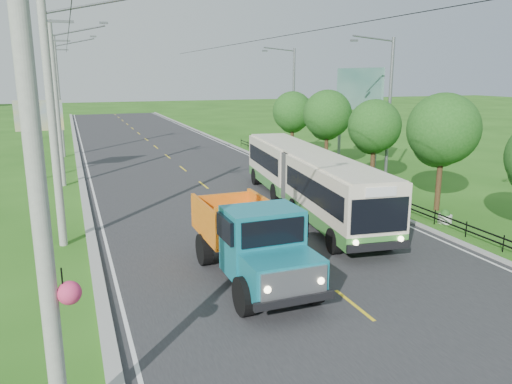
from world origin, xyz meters
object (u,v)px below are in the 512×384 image
pole_far (59,96)px  bus (308,176)px  billboard_right (358,95)px  planter_near (445,217)px  tree_fifth (327,117)px  streetlight_far (292,97)px  planter_mid (355,183)px  dump_truck (252,236)px  billboard_left (39,121)px  tree_fourth (374,129)px  streetlight_mid (387,107)px  pole_nearest (42,190)px  pole_mid (57,104)px  tree_third (442,133)px  tree_back (292,114)px  pole_near (53,121)px  planter_far (299,162)px

pole_far → bus: size_ratio=0.63×
billboard_right → planter_near: bearing=-104.8°
tree_fifth → bus: tree_fifth is taller
streetlight_far → planter_mid: (-2.04, -14.00, -4.62)m
bus → dump_truck: 9.42m
bus → dump_truck: size_ratio=2.37×
bus → pole_far: bearing=124.2°
tree_fifth → billboard_left: size_ratio=1.12×
tree_fourth → bus: 7.60m
tree_fifth → streetlight_far: (0.79, 7.86, 1.05)m
streetlight_mid → billboard_left: streetlight_mid is taller
planter_near → pole_nearest: bearing=-151.9°
pole_nearest → dump_truck: (5.99, 5.91, -3.37)m
pole_far → pole_mid: bearing=-90.0°
tree_fourth → bus: (-6.35, -3.78, -1.78)m
planter_near → billboard_left: size_ratio=0.13×
streetlight_mid → planter_near: bearing=-104.3°
pole_mid → tree_fifth: (18.12, -0.86, -1.24)m
tree_fourth → dump_truck: bearing=-137.1°
streetlight_far → tree_third: bearing=-92.3°
billboard_left → tree_back: bearing=6.3°
tree_fifth → planter_mid: tree_fifth is taller
tree_fifth → planter_near: 14.64m
planter_mid → billboard_right: bearing=58.3°
tree_fourth → planter_mid: bearing=-173.6°
pole_near → pole_far: 24.00m
billboard_right → dump_truck: billboard_right is taller
pole_nearest → tree_third: pole_nearest is taller
planter_far → bus: bearing=-113.6°
tree_fourth → dump_truck: tree_fourth is taller
pole_near → tree_third: (18.12, -0.86, -1.11)m
pole_nearest → streetlight_mid: bearing=42.0°
tree_fourth → streetlight_mid: bearing=-10.1°
pole_far → planter_near: pole_far is taller
billboard_left → billboard_right: bearing=-10.4°
pole_nearest → billboard_right: size_ratio=1.37×
billboard_left → pole_mid: bearing=-67.6°
pole_near → planter_mid: bearing=16.5°
pole_mid → planter_mid: 18.88m
tree_fifth → planter_near: tree_fifth is taller
pole_mid → tree_back: bearing=15.8°
tree_fourth → tree_back: (0.00, 12.00, 0.07)m
pole_nearest → tree_third: (18.10, 11.14, -0.95)m
pole_nearest → tree_fifth: pole_nearest is taller
billboard_right → dump_truck: bearing=-130.4°
bus → tree_third: bearing=-12.5°
billboard_left → tree_third: bearing=-39.3°
pole_near → planter_near: (16.86, -3.00, -4.81)m
planter_near → planter_far: 16.00m
dump_truck → planter_mid: bearing=44.8°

